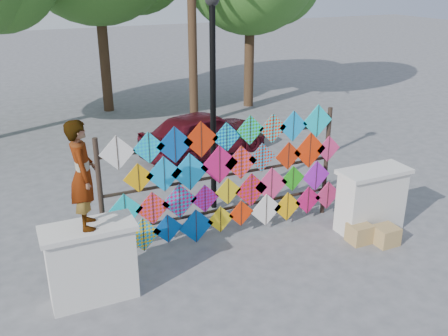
{
  "coord_description": "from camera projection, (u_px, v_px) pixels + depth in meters",
  "views": [
    {
      "loc": [
        -3.58,
        -7.01,
        4.82
      ],
      "look_at": [
        -0.1,
        0.6,
        1.49
      ],
      "focal_mm": 40.0,
      "sensor_mm": 36.0,
      "label": 1
    }
  ],
  "objects": [
    {
      "name": "sedan",
      "position": [
        204.0,
        133.0,
        13.75
      ],
      "size": [
        3.96,
        2.37,
        1.26
      ],
      "primitive_type": "imported",
      "rotation": [
        0.0,
        0.0,
        1.83
      ],
      "color": "#530E19",
      "rests_on": "ground"
    },
    {
      "name": "lamppost",
      "position": [
        213.0,
        85.0,
        9.9
      ],
      "size": [
        0.28,
        0.28,
        4.46
      ],
      "color": "black",
      "rests_on": "ground"
    },
    {
      "name": "parapet_right",
      "position": [
        371.0,
        200.0,
        9.73
      ],
      "size": [
        1.4,
        0.65,
        1.28
      ],
      "color": "silver",
      "rests_on": "ground"
    },
    {
      "name": "cardboard_box_far",
      "position": [
        386.0,
        235.0,
        9.36
      ],
      "size": [
        0.42,
        0.39,
        0.36
      ],
      "primitive_type": "cube",
      "color": "tan",
      "rests_on": "ground"
    },
    {
      "name": "cardboard_box_near",
      "position": [
        359.0,
        233.0,
        9.43
      ],
      "size": [
        0.41,
        0.37,
        0.37
      ],
      "primitive_type": "cube",
      "color": "tan",
      "rests_on": "ground"
    },
    {
      "name": "vendor_woman",
      "position": [
        83.0,
        175.0,
        7.11
      ],
      "size": [
        0.46,
        0.64,
        1.64
      ],
      "primitive_type": "imported",
      "rotation": [
        0.0,
        0.0,
        1.45
      ],
      "color": "#99999E",
      "rests_on": "parapet_left"
    },
    {
      "name": "kite_rack",
      "position": [
        231.0,
        177.0,
        9.29
      ],
      "size": [
        4.93,
        0.24,
        2.41
      ],
      "color": "black",
      "rests_on": "ground"
    },
    {
      "name": "ground",
      "position": [
        243.0,
        254.0,
        9.09
      ],
      "size": [
        80.0,
        80.0,
        0.0
      ],
      "primitive_type": "plane",
      "color": "gray",
      "rests_on": "ground"
    },
    {
      "name": "parapet_left",
      "position": [
        91.0,
        262.0,
        7.64
      ],
      "size": [
        1.4,
        0.65,
        1.28
      ],
      "color": "silver",
      "rests_on": "ground"
    }
  ]
}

